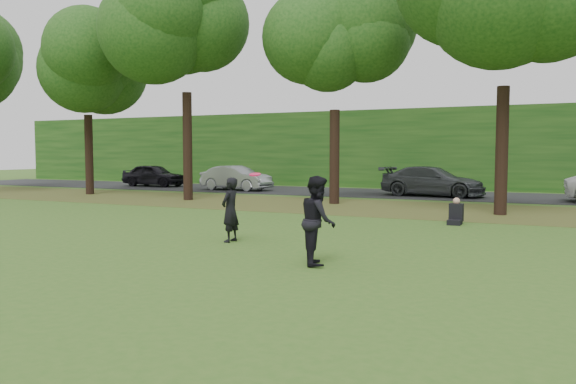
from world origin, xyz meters
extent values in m
plane|color=#325B1C|center=(0.00, 0.00, 0.00)|extent=(120.00, 120.00, 0.00)
cube|color=#50421C|center=(0.00, 13.00, 0.01)|extent=(60.00, 7.00, 0.01)
cube|color=black|center=(0.00, 21.00, 0.01)|extent=(70.00, 7.00, 0.02)
cube|color=#154012|center=(0.00, 27.00, 2.50)|extent=(70.00, 3.00, 5.00)
imported|color=black|center=(-1.64, 2.82, 0.81)|extent=(0.40, 0.60, 1.63)
imported|color=black|center=(1.44, 1.10, 0.90)|extent=(0.99, 1.08, 1.79)
imported|color=black|center=(-18.39, 20.75, 0.76)|extent=(4.37, 1.80, 1.48)
imported|color=#94979B|center=(-11.44, 19.74, 0.75)|extent=(4.54, 1.95, 1.45)
imported|color=#3D4144|center=(0.10, 20.00, 0.78)|extent=(5.48, 2.73, 1.53)
cylinder|color=#EE144C|center=(-0.61, 2.24, 1.74)|extent=(0.34, 0.34, 0.10)
cube|color=black|center=(2.95, 8.75, 0.08)|extent=(0.40, 0.56, 0.16)
cube|color=black|center=(2.95, 9.03, 0.36)|extent=(0.42, 0.34, 0.56)
sphere|color=tan|center=(2.95, 9.03, 0.72)|extent=(0.22, 0.22, 0.22)
cylinder|color=black|center=(-17.00, 13.60, 2.14)|extent=(0.44, 0.44, 4.28)
sphere|color=#154012|center=(-17.00, 13.60, 7.14)|extent=(6.00, 6.00, 6.00)
cylinder|color=black|center=(-10.00, 12.80, 2.54)|extent=(0.44, 0.44, 5.08)
sphere|color=#154012|center=(-10.00, 12.80, 8.47)|extent=(7.20, 7.20, 7.20)
cylinder|color=black|center=(-3.00, 13.90, 2.06)|extent=(0.44, 0.44, 4.12)
sphere|color=#154012|center=(-3.00, 13.90, 6.86)|extent=(5.80, 5.80, 5.80)
cylinder|color=black|center=(4.00, 12.30, 2.31)|extent=(0.44, 0.44, 4.62)
camera|label=1|loc=(5.66, -9.25, 2.24)|focal=35.00mm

